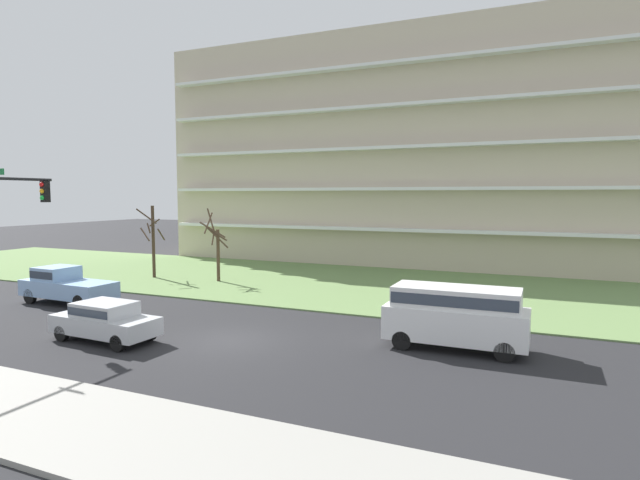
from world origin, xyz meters
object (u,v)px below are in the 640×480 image
object	(u,v)px
sedan_silver_center_left	(105,319)
tree_far_left	(153,239)
pickup_blue_center_right	(65,285)
tree_left	(216,247)
van_white_near_left	(456,313)

from	to	relation	value
sedan_silver_center_left	tree_far_left	bearing A→B (deg)	127.36
tree_far_left	pickup_blue_center_right	distance (m)	8.71
sedan_silver_center_left	pickup_blue_center_right	world-z (taller)	pickup_blue_center_right
tree_far_left	tree_left	size ratio (longest dim) A/B	1.03
tree_far_left	pickup_blue_center_right	world-z (taller)	tree_far_left
sedan_silver_center_left	pickup_blue_center_right	bearing A→B (deg)	151.63
van_white_near_left	pickup_blue_center_right	world-z (taller)	van_white_near_left
tree_left	pickup_blue_center_right	size ratio (longest dim) A/B	0.90
tree_left	sedan_silver_center_left	bearing A→B (deg)	-73.22
tree_far_left	van_white_near_left	xyz separation A→B (m)	(21.91, -8.42, -1.35)
tree_far_left	van_white_near_left	bearing A→B (deg)	-21.02
tree_left	pickup_blue_center_right	bearing A→B (deg)	-112.00
tree_left	van_white_near_left	bearing A→B (deg)	-27.44
tree_far_left	tree_left	distance (m)	5.03
sedan_silver_center_left	tree_left	bearing A→B (deg)	109.25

